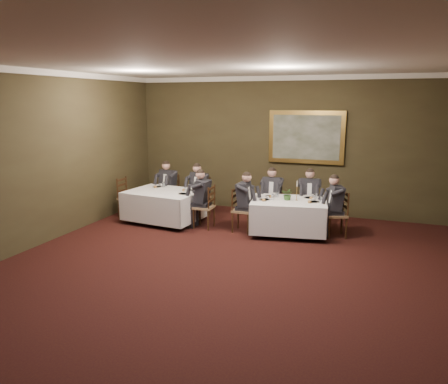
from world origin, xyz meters
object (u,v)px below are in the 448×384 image
Objects in this scene: table_second at (165,204)px; diner_main_backleft at (272,202)px; diner_main_backright at (309,204)px; centerpiece at (288,194)px; diner_sec_backleft at (169,193)px; chair_sec_endleft at (129,206)px; chair_main_backleft at (272,211)px; chair_main_endleft at (242,219)px; diner_main_endleft at (243,209)px; diner_sec_backright at (199,196)px; chair_main_backright at (308,213)px; table_main at (289,214)px; diner_main_endright at (336,214)px; painting at (306,137)px; chair_main_endright at (336,224)px; diner_sec_endright at (204,206)px; chair_sec_endright at (204,216)px; chair_sec_backleft at (169,201)px; candlestick at (297,193)px; chair_sec_backright at (200,205)px.

diner_main_backleft is (2.45, 0.82, 0.06)m from table_second.
centerpiece is at bearing 61.17° from diner_main_backright.
diner_sec_backleft reaches higher than chair_sec_endleft.
chair_main_backleft and chair_main_endleft have the same top height.
diner_sec_backright is (-1.46, 0.91, 0.00)m from diner_main_endleft.
chair_main_backleft is at bearing 103.12° from chair_sec_endleft.
diner_main_endleft is (-1.29, -1.06, 0.23)m from chair_main_backright.
chair_main_backleft reaches higher than table_main.
diner_sec_backright is at bearing 60.69° from diner_main_endright.
chair_main_endleft is at bearing -116.53° from painting.
painting is (-1.01, 1.68, 1.70)m from chair_main_endright.
diner_main_backleft is 1.67m from diner_main_endright.
chair_main_backleft is 1.00× the size of chair_sec_endleft.
diner_main_backright is 1.00× the size of diner_sec_endright.
chair_sec_endright is at bearing 156.76° from diner_sec_backleft.
table_second is 4.03m from diner_main_endright.
diner_sec_backleft is at bearing -112.26° from chair_main_endleft.
chair_sec_backleft is (-2.82, 0.11, 0.00)m from chair_main_backleft.
table_second is 1.11m from chair_sec_endleft.
diner_sec_endright is (1.45, -1.04, 0.00)m from diner_sec_backleft.
diner_main_backleft is at bearing -116.79° from painting.
centerpiece is (1.90, 0.20, 0.62)m from chair_sec_endright.
chair_main_backleft is 1.04m from diner_main_endleft.
diner_main_backleft is at bearing -56.19° from chair_sec_endright.
centerpiece is (2.43, -0.74, 0.40)m from diner_sec_backright.
candlestick reaches higher than chair_main_endright.
diner_main_endright reaches higher than chair_sec_backleft.
chair_sec_backright is at bearing -6.17° from diner_main_backright.
chair_main_endright is 2.60m from painting.
diner_sec_backright is (-1.89, 0.01, 0.00)m from diner_main_backleft.
chair_sec_backleft is at bearing 9.71° from diner_sec_backright.
diner_main_backright is 3.01× the size of candlestick.
diner_main_endright is (1.57, -0.57, 0.00)m from diner_main_backleft.
diner_main_backright is 3.68m from diner_sec_backleft.
diner_sec_endright is at bearing 90.00° from chair_sec_endright.
chair_sec_endleft is at bearing 71.62° from chair_main_endright.
table_second is at bearing 123.98° from diner_sec_backleft.
centerpiece is 0.64× the size of candlestick.
diner_main_endleft is at bearing -2.50° from table_second.
diner_main_endleft is 1.35× the size of chair_sec_backright.
diner_sec_backleft is 1.35× the size of chair_sec_endright.
table_main is at bearing 178.33° from diner_sec_backleft.
diner_main_endright is at bearing 125.60° from chair_main_backright.
diner_main_endleft is at bearing 169.32° from diner_sec_backleft.
chair_main_endright is (4.03, 0.25, -0.17)m from table_second.
diner_main_endleft is 1.72m from diner_sec_backright.
painting reaches higher than table_second.
diner_main_endleft reaches higher than chair_sec_endright.
table_second is 3.45m from chair_main_backright.
chair_sec_backright is at bearing -121.52° from diner_main_endleft.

